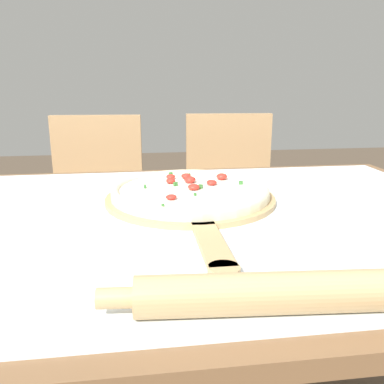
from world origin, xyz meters
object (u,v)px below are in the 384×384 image
chair_left (97,206)px  chair_right (230,200)px  pizza (190,191)px  pizza_peel (191,201)px  rolling_pin (287,293)px

chair_left → chair_right: same height
pizza → pizza_peel: bearing=-90.5°
rolling_pin → chair_left: size_ratio=0.53×
pizza → chair_right: size_ratio=0.43×
rolling_pin → pizza: bearing=96.3°
rolling_pin → chair_left: (-0.35, 1.26, -0.26)m
chair_right → chair_left: bearing=-175.7°
chair_left → chair_right: (0.58, -0.00, 0.00)m
chair_right → pizza_peel: bearing=-105.3°
rolling_pin → chair_left: chair_left is taller
chair_left → pizza: bearing=-65.1°
chair_left → chair_right: size_ratio=1.00×
pizza → chair_left: 0.86m
chair_left → rolling_pin: bearing=-70.9°
pizza → chair_right: bearing=69.9°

